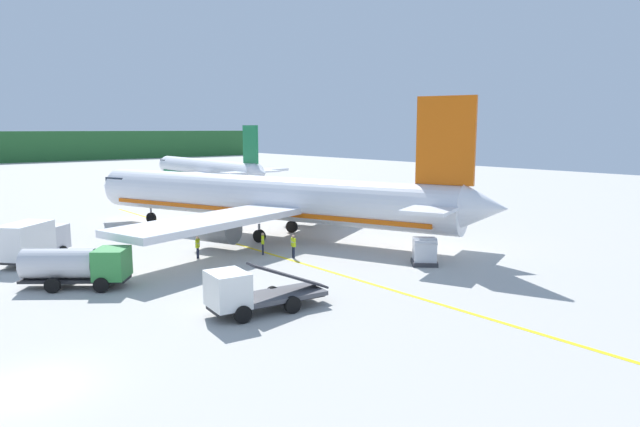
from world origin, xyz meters
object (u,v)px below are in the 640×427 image
(service_truck_catering, at_px, (248,292))
(crew_loader_left, at_px, (293,244))
(airliner_foreground, at_px, (267,199))
(cargo_container_near, at_px, (425,252))
(service_truck_fuel, at_px, (78,265))
(crew_marshaller, at_px, (263,242))
(airliner_mid_apron, at_px, (207,170))
(service_truck_baggage, at_px, (32,240))
(crew_loader_right, at_px, (198,245))

(service_truck_catering, bearing_deg, crew_loader_left, 42.47)
(airliner_foreground, xyz_separation_m, service_truck_catering, (-12.87, -16.98, -2.22))
(crew_loader_left, bearing_deg, service_truck_catering, -137.53)
(service_truck_catering, bearing_deg, cargo_container_near, 4.10)
(service_truck_fuel, xyz_separation_m, crew_marshaller, (13.61, 0.33, -0.39))
(airliner_mid_apron, distance_m, cargo_container_near, 59.43)
(service_truck_fuel, bearing_deg, service_truck_catering, -64.15)
(service_truck_fuel, relative_size, service_truck_catering, 0.88)
(airliner_mid_apron, height_order, service_truck_catering, airliner_mid_apron)
(airliner_foreground, bearing_deg, crew_loader_left, -112.15)
(crew_marshaller, relative_size, crew_loader_left, 0.97)
(service_truck_baggage, relative_size, crew_marshaller, 3.32)
(service_truck_fuel, xyz_separation_m, service_truck_catering, (5.21, -10.76, -0.23))
(crew_loader_right, bearing_deg, crew_loader_left, -39.09)
(service_truck_catering, relative_size, crew_marshaller, 4.03)
(airliner_foreground, height_order, crew_loader_right, airliner_foreground)
(service_truck_catering, relative_size, crew_loader_right, 4.14)
(cargo_container_near, distance_m, crew_marshaller, 12.17)
(service_truck_fuel, bearing_deg, crew_loader_left, -7.98)
(service_truck_baggage, height_order, crew_loader_right, service_truck_baggage)
(service_truck_fuel, xyz_separation_m, crew_loader_right, (9.21, 2.41, -0.42))
(service_truck_fuel, relative_size, crew_marshaller, 3.56)
(airliner_mid_apron, xyz_separation_m, service_truck_catering, (-29.69, -58.74, -1.68))
(airliner_foreground, height_order, crew_marshaller, airliner_foreground)
(airliner_foreground, distance_m, service_truck_fuel, 19.23)
(airliner_mid_apron, relative_size, crew_marshaller, 20.55)
(crew_loader_left, bearing_deg, service_truck_baggage, 144.52)
(service_truck_baggage, relative_size, crew_loader_right, 3.41)
(service_truck_baggage, relative_size, cargo_container_near, 2.30)
(crew_marshaller, bearing_deg, crew_loader_left, -65.19)
(crew_loader_right, bearing_deg, cargo_container_near, -46.76)
(service_truck_fuel, height_order, crew_marshaller, service_truck_fuel)
(cargo_container_near, bearing_deg, crew_loader_right, 133.24)
(airliner_mid_apron, xyz_separation_m, cargo_container_near, (-14.34, -57.64, -1.90))
(service_truck_catering, xyz_separation_m, crew_loader_right, (4.00, 13.17, -0.19))
(cargo_container_near, bearing_deg, airliner_mid_apron, 76.03)
(airliner_mid_apron, distance_m, service_truck_catering, 65.84)
(airliner_mid_apron, xyz_separation_m, service_truck_baggage, (-35.38, -39.22, -1.23))
(airliner_foreground, distance_m, service_truck_catering, 21.42)
(crew_loader_left, xyz_separation_m, crew_loader_right, (-5.50, 4.47, -0.06))
(service_truck_fuel, height_order, cargo_container_near, service_truck_fuel)
(airliner_foreground, distance_m, airliner_mid_apron, 45.03)
(crew_loader_left, bearing_deg, airliner_foreground, 67.85)
(service_truck_fuel, bearing_deg, cargo_container_near, -25.16)
(airliner_mid_apron, distance_m, crew_loader_right, 52.35)
(airliner_mid_apron, relative_size, service_truck_baggage, 6.18)
(service_truck_catering, distance_m, crew_loader_left, 12.88)
(airliner_foreground, distance_m, crew_loader_left, 9.24)
(airliner_foreground, bearing_deg, service_truck_catering, -127.17)
(crew_marshaller, distance_m, crew_loader_left, 2.64)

